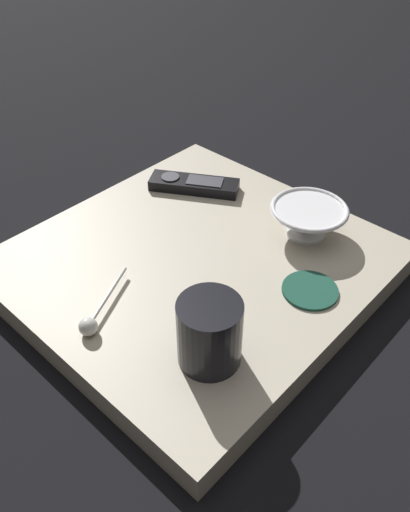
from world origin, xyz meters
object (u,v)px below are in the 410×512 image
Objects in this scene: tv_remote_near at (194,184)px; teaspoon at (92,321)px; cereal_bowl at (308,219)px; drink_coaster at (310,290)px.

teaspoon is at bearing -68.13° from tv_remote_near.
cereal_bowl reaches higher than drink_coaster.
tv_remote_near is at bearing 165.21° from drink_coaster.
teaspoon is 1.50× the size of drink_coaster.
drink_coaster is (0.09, -0.12, -0.03)m from cereal_bowl.
drink_coaster is at bearing 55.71° from teaspoon.
drink_coaster is at bearing -53.10° from cereal_bowl.
cereal_bowl is 1.02× the size of teaspoon.
tv_remote_near is 0.35m from drink_coaster.
drink_coaster is (0.19, 0.28, -0.01)m from teaspoon.
tv_remote_near is 2.00× the size of drink_coaster.
cereal_bowl reaches higher than teaspoon.
teaspoon reaches higher than tv_remote_near.
tv_remote_near reaches higher than drink_coaster.
teaspoon is at bearing -124.29° from drink_coaster.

